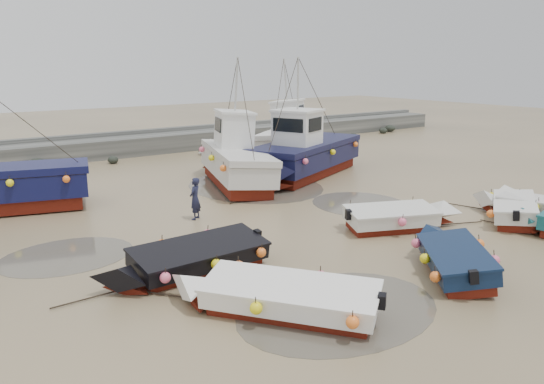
{
  "coord_description": "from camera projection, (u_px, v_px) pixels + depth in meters",
  "views": [
    {
      "loc": [
        -11.6,
        -11.81,
        5.99
      ],
      "look_at": [
        -0.66,
        3.4,
        1.4
      ],
      "focal_mm": 35.0,
      "sensor_mm": 36.0,
      "label": 1
    }
  ],
  "objects": [
    {
      "name": "dinghy_4",
      "position": [
        188.0,
        256.0,
        15.32
      ],
      "size": [
        6.4,
        2.16,
        1.43
      ],
      "rotation": [
        0.0,
        0.0,
        1.6
      ],
      "color": "maroon",
      "rests_on": "ground"
    },
    {
      "name": "ground",
      "position": [
        349.0,
        251.0,
        17.32
      ],
      "size": [
        120.0,
        120.0,
        0.0
      ],
      "primitive_type": "plane",
      "color": "#9D8662",
      "rests_on": "ground"
    },
    {
      "name": "cabin_boat_2",
      "position": [
        301.0,
        153.0,
        28.07
      ],
      "size": [
        10.88,
        6.32,
        6.22
      ],
      "rotation": [
        0.0,
        0.0,
        1.98
      ],
      "color": "maroon",
      "rests_on": "ground"
    },
    {
      "name": "puddle_b",
      "position": [
        360.0,
        204.0,
        23.06
      ],
      "size": [
        3.99,
        3.99,
        0.01
      ],
      "primitive_type": "cylinder",
      "color": "#544E41",
      "rests_on": "ground"
    },
    {
      "name": "puddle_d",
      "position": [
        255.0,
        186.0,
        26.4
      ],
      "size": [
        6.32,
        6.32,
        0.01
      ],
      "primitive_type": "cylinder",
      "color": "#544E41",
      "rests_on": "ground"
    },
    {
      "name": "dinghy_5",
      "position": [
        400.0,
        215.0,
        19.43
      ],
      "size": [
        5.34,
        2.99,
        1.43
      ],
      "rotation": [
        0.0,
        0.0,
        -1.96
      ],
      "color": "maroon",
      "rests_on": "ground"
    },
    {
      "name": "dinghy_1",
      "position": [
        455.0,
        254.0,
        15.47
      ],
      "size": [
        4.2,
        4.81,
        1.43
      ],
      "rotation": [
        0.0,
        0.0,
        -0.7
      ],
      "color": "maroon",
      "rests_on": "ground"
    },
    {
      "name": "puddle_c",
      "position": [
        67.0,
        256.0,
        16.86
      ],
      "size": [
        4.2,
        4.2,
        0.01
      ],
      "primitive_type": "cylinder",
      "color": "#544E41",
      "rests_on": "ground"
    },
    {
      "name": "dinghy_0",
      "position": [
        276.0,
        292.0,
        12.92
      ],
      "size": [
        4.54,
        5.74,
        1.43
      ],
      "rotation": [
        0.0,
        0.0,
        0.64
      ],
      "color": "maroon",
      "rests_on": "ground"
    },
    {
      "name": "seawall",
      "position": [
        114.0,
        147.0,
        34.53
      ],
      "size": [
        60.0,
        4.92,
        1.5
      ],
      "color": "slate",
      "rests_on": "ground"
    },
    {
      "name": "cabin_boat_1",
      "position": [
        232.0,
        158.0,
        26.59
      ],
      "size": [
        4.82,
        9.9,
        6.22
      ],
      "rotation": [
        0.0,
        0.0,
        -0.32
      ],
      "color": "maroon",
      "rests_on": "ground"
    },
    {
      "name": "puddle_a",
      "position": [
        338.0,
        309.0,
        13.23
      ],
      "size": [
        5.51,
        5.51,
        0.01
      ],
      "primitive_type": "cylinder",
      "color": "#544E41",
      "rests_on": "ground"
    },
    {
      "name": "cabin_boat_3",
      "position": [
        291.0,
        136.0,
        34.17
      ],
      "size": [
        7.96,
        6.33,
        6.22
      ],
      "rotation": [
        0.0,
        0.0,
        -0.94
      ],
      "color": "maroon",
      "rests_on": "ground"
    },
    {
      "name": "person",
      "position": [
        196.0,
        219.0,
        20.82
      ],
      "size": [
        0.72,
        0.68,
        1.66
      ],
      "primitive_type": "imported",
      "rotation": [
        0.0,
        0.0,
        3.8
      ],
      "color": "#191B32",
      "rests_on": "ground"
    },
    {
      "name": "dinghy_3",
      "position": [
        515.0,
        205.0,
        20.81
      ],
      "size": [
        5.48,
        3.82,
        1.43
      ],
      "rotation": [
        0.0,
        0.0,
        -1.01
      ],
      "color": "maroon",
      "rests_on": "ground"
    }
  ]
}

